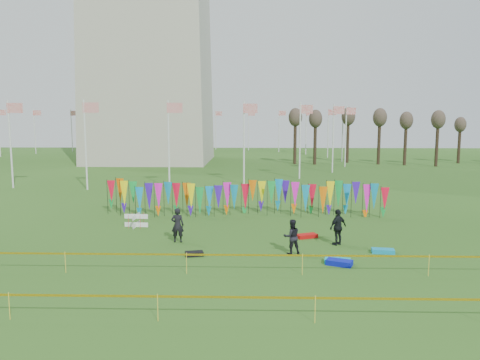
{
  "coord_description": "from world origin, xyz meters",
  "views": [
    {
      "loc": [
        0.83,
        -21.09,
        6.4
      ],
      "look_at": [
        0.1,
        6.0,
        2.8
      ],
      "focal_mm": 35.0,
      "sensor_mm": 36.0,
      "label": 1
    }
  ],
  "objects_px": {
    "kite_bag_red": "(307,236)",
    "box_kite": "(136,221)",
    "kite_bag_blue": "(339,263)",
    "kite_bag_turquoise": "(337,261)",
    "kite_bag_teal": "(383,251)",
    "person_right": "(338,227)",
    "kite_bag_black": "(194,254)",
    "person_left": "(178,225)",
    "person_mid": "(292,237)"
  },
  "relations": [
    {
      "from": "kite_bag_blue",
      "to": "kite_bag_teal",
      "type": "relative_size",
      "value": 1.05
    },
    {
      "from": "kite_bag_blue",
      "to": "kite_bag_red",
      "type": "bearing_deg",
      "value": 100.72
    },
    {
      "from": "kite_bag_turquoise",
      "to": "kite_bag_red",
      "type": "height_order",
      "value": "kite_bag_turquoise"
    },
    {
      "from": "person_left",
      "to": "kite_bag_red",
      "type": "height_order",
      "value": "person_left"
    },
    {
      "from": "person_right",
      "to": "kite_bag_turquoise",
      "type": "height_order",
      "value": "person_right"
    },
    {
      "from": "kite_bag_blue",
      "to": "kite_bag_teal",
      "type": "bearing_deg",
      "value": 38.25
    },
    {
      "from": "person_right",
      "to": "kite_bag_turquoise",
      "type": "distance_m",
      "value": 3.23
    },
    {
      "from": "kite_bag_teal",
      "to": "person_right",
      "type": "bearing_deg",
      "value": 143.76
    },
    {
      "from": "person_left",
      "to": "kite_bag_turquoise",
      "type": "xyz_separation_m",
      "value": [
        7.65,
        -3.39,
        -0.79
      ]
    },
    {
      "from": "person_left",
      "to": "person_mid",
      "type": "bearing_deg",
      "value": 161.67
    },
    {
      "from": "person_left",
      "to": "kite_bag_blue",
      "type": "xyz_separation_m",
      "value": [
        7.69,
        -3.62,
        -0.79
      ]
    },
    {
      "from": "box_kite",
      "to": "person_left",
      "type": "height_order",
      "value": "person_left"
    },
    {
      "from": "person_right",
      "to": "kite_bag_black",
      "type": "distance_m",
      "value": 7.4
    },
    {
      "from": "person_left",
      "to": "kite_bag_turquoise",
      "type": "distance_m",
      "value": 8.41
    },
    {
      "from": "person_left",
      "to": "kite_bag_blue",
      "type": "relative_size",
      "value": 1.65
    },
    {
      "from": "person_mid",
      "to": "kite_bag_turquoise",
      "type": "distance_m",
      "value": 2.51
    },
    {
      "from": "person_right",
      "to": "person_left",
      "type": "bearing_deg",
      "value": -38.92
    },
    {
      "from": "person_left",
      "to": "kite_bag_black",
      "type": "height_order",
      "value": "person_left"
    },
    {
      "from": "kite_bag_black",
      "to": "person_left",
      "type": "bearing_deg",
      "value": 115.86
    },
    {
      "from": "person_right",
      "to": "kite_bag_teal",
      "type": "relative_size",
      "value": 1.77
    },
    {
      "from": "kite_bag_blue",
      "to": "person_mid",
      "type": "bearing_deg",
      "value": 139.12
    },
    {
      "from": "person_left",
      "to": "person_mid",
      "type": "height_order",
      "value": "person_left"
    },
    {
      "from": "person_mid",
      "to": "person_right",
      "type": "height_order",
      "value": "person_right"
    },
    {
      "from": "kite_bag_blue",
      "to": "kite_bag_black",
      "type": "height_order",
      "value": "kite_bag_blue"
    },
    {
      "from": "kite_bag_black",
      "to": "kite_bag_teal",
      "type": "bearing_deg",
      "value": 4.38
    },
    {
      "from": "kite_bag_red",
      "to": "kite_bag_teal",
      "type": "distance_m",
      "value": 4.32
    },
    {
      "from": "person_mid",
      "to": "kite_bag_red",
      "type": "xyz_separation_m",
      "value": [
        1.07,
        3.0,
        -0.73
      ]
    },
    {
      "from": "kite_bag_red",
      "to": "person_right",
      "type": "bearing_deg",
      "value": -44.41
    },
    {
      "from": "kite_bag_turquoise",
      "to": "kite_bag_blue",
      "type": "bearing_deg",
      "value": -80.28
    },
    {
      "from": "kite_bag_blue",
      "to": "kite_bag_black",
      "type": "bearing_deg",
      "value": 169.37
    },
    {
      "from": "kite_bag_blue",
      "to": "person_left",
      "type": "bearing_deg",
      "value": 154.82
    },
    {
      "from": "person_right",
      "to": "kite_bag_red",
      "type": "relative_size",
      "value": 1.66
    },
    {
      "from": "kite_bag_red",
      "to": "box_kite",
      "type": "bearing_deg",
      "value": 167.3
    },
    {
      "from": "kite_bag_turquoise",
      "to": "kite_bag_teal",
      "type": "xyz_separation_m",
      "value": [
        2.47,
        1.68,
        -0.01
      ]
    },
    {
      "from": "box_kite",
      "to": "kite_bag_blue",
      "type": "relative_size",
      "value": 0.73
    },
    {
      "from": "box_kite",
      "to": "person_right",
      "type": "height_order",
      "value": "person_right"
    },
    {
      "from": "person_left",
      "to": "kite_bag_black",
      "type": "relative_size",
      "value": 2.17
    },
    {
      "from": "kite_bag_teal",
      "to": "box_kite",
      "type": "bearing_deg",
      "value": 159.18
    },
    {
      "from": "box_kite",
      "to": "kite_bag_teal",
      "type": "xyz_separation_m",
      "value": [
        13.1,
        -4.98,
        -0.3
      ]
    },
    {
      "from": "box_kite",
      "to": "kite_bag_turquoise",
      "type": "xyz_separation_m",
      "value": [
        10.64,
        -6.66,
        -0.29
      ]
    },
    {
      "from": "box_kite",
      "to": "kite_bag_turquoise",
      "type": "bearing_deg",
      "value": -32.06
    },
    {
      "from": "kite_bag_blue",
      "to": "box_kite",
      "type": "bearing_deg",
      "value": 147.15
    },
    {
      "from": "person_left",
      "to": "kite_bag_teal",
      "type": "distance_m",
      "value": 10.29
    },
    {
      "from": "person_right",
      "to": "kite_bag_red",
      "type": "height_order",
      "value": "person_right"
    },
    {
      "from": "box_kite",
      "to": "kite_bag_red",
      "type": "relative_size",
      "value": 0.72
    },
    {
      "from": "kite_bag_turquoise",
      "to": "person_left",
      "type": "bearing_deg",
      "value": 156.14
    },
    {
      "from": "person_mid",
      "to": "kite_bag_red",
      "type": "bearing_deg",
      "value": -122.0
    },
    {
      "from": "person_right",
      "to": "kite_bag_turquoise",
      "type": "xyz_separation_m",
      "value": [
        -0.56,
        -3.08,
        -0.81
      ]
    },
    {
      "from": "person_right",
      "to": "kite_bag_turquoise",
      "type": "relative_size",
      "value": 1.66
    },
    {
      "from": "kite_bag_black",
      "to": "person_mid",
      "type": "bearing_deg",
      "value": 5.79
    }
  ]
}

